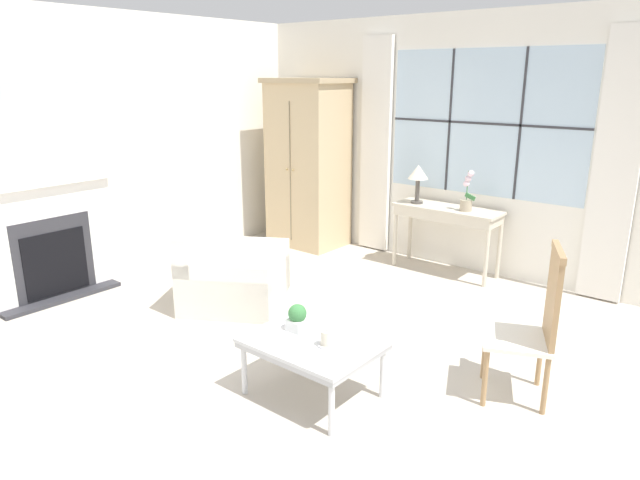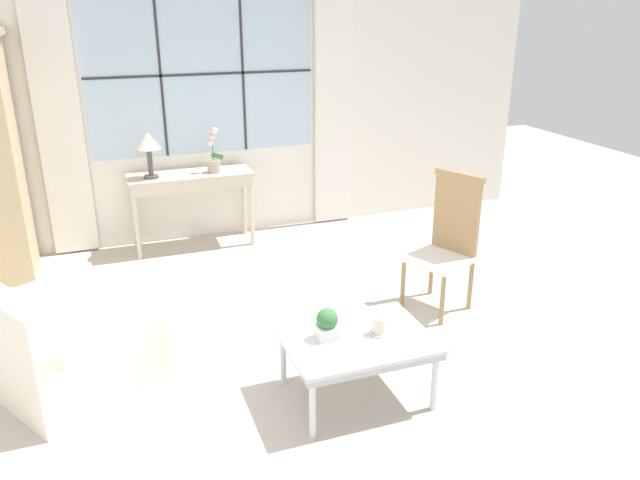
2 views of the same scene
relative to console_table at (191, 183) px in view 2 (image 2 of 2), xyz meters
The scene contains 10 objects.
ground_plane 2.82m from the console_table, 85.22° to the right, with size 14.00×14.00×0.00m, color #BCB2A3.
wall_back_windowed 0.83m from the console_table, 51.65° to the left, with size 7.20×0.14×2.80m.
console_table is the anchor object (origin of this frame).
table_lamp 0.56m from the console_table, behind, with size 0.23×0.23×0.44m.
potted_orchid 0.34m from the console_table, ahead, with size 0.16×0.13×0.44m.
armchair_upholstered 2.47m from the console_table, 119.15° to the right, with size 1.25×1.29×0.75m.
side_chair_wooden 2.62m from the console_table, 49.96° to the right, with size 0.58×0.58×1.09m.
coffee_table 2.99m from the console_table, 80.03° to the right, with size 0.87×0.67×0.43m.
potted_plant_small 2.91m from the console_table, 83.34° to the right, with size 0.13×0.13×0.19m.
pillar_candle 3.02m from the console_table, 77.55° to the right, with size 0.12×0.12×0.12m.
Camera 2 is at (-1.06, -3.22, 2.33)m, focal length 35.00 mm.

